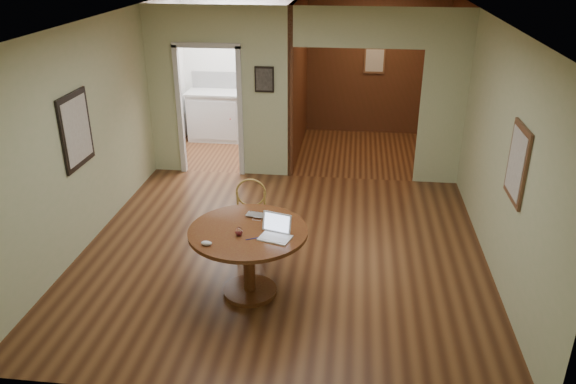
# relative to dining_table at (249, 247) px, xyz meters

# --- Properties ---
(floor) EXTENTS (5.00, 5.00, 0.00)m
(floor) POSITION_rel_dining_table_xyz_m (0.24, 0.92, -0.59)
(floor) COLOR #412212
(floor) RESTS_ON ground
(room_shell) EXTENTS (5.20, 7.50, 5.00)m
(room_shell) POSITION_rel_dining_table_xyz_m (-0.23, 4.02, 0.70)
(room_shell) COLOR white
(room_shell) RESTS_ON ground
(dining_table) EXTENTS (1.26, 1.26, 0.79)m
(dining_table) POSITION_rel_dining_table_xyz_m (0.00, 0.00, 0.00)
(dining_table) COLOR #5B3616
(dining_table) RESTS_ON ground
(chair) EXTENTS (0.43, 0.43, 0.96)m
(chair) POSITION_rel_dining_table_xyz_m (-0.14, 0.87, -0.05)
(chair) COLOR #A9813C
(chair) RESTS_ON ground
(open_laptop) EXTENTS (0.36, 0.35, 0.22)m
(open_laptop) POSITION_rel_dining_table_xyz_m (0.31, -0.09, 0.27)
(open_laptop) COLOR silver
(open_laptop) RESTS_ON dining_table
(closed_laptop) EXTENTS (0.34, 0.24, 0.02)m
(closed_laptop) POSITION_rel_dining_table_xyz_m (0.07, 0.27, 0.22)
(closed_laptop) COLOR #B4B4B9
(closed_laptop) RESTS_ON dining_table
(mouse) EXTENTS (0.12, 0.07, 0.05)m
(mouse) POSITION_rel_dining_table_xyz_m (-0.35, -0.37, 0.23)
(mouse) COLOR silver
(mouse) RESTS_ON dining_table
(wine_glass) EXTENTS (0.08, 0.08, 0.09)m
(wine_glass) POSITION_rel_dining_table_xyz_m (-0.07, -0.14, 0.25)
(wine_glass) COLOR white
(wine_glass) RESTS_ON dining_table
(pen) EXTENTS (0.13, 0.07, 0.01)m
(pen) POSITION_rel_dining_table_xyz_m (0.08, -0.19, 0.21)
(pen) COLOR navy
(pen) RESTS_ON dining_table
(kitchen_cabinet) EXTENTS (2.06, 0.60, 0.94)m
(kitchen_cabinet) POSITION_rel_dining_table_xyz_m (-1.11, 5.12, -0.11)
(kitchen_cabinet) COLOR silver
(kitchen_cabinet) RESTS_ON ground
(grocery_bag) EXTENTS (0.31, 0.28, 0.27)m
(grocery_bag) POSITION_rel_dining_table_xyz_m (-0.31, 5.12, 0.49)
(grocery_bag) COLOR beige
(grocery_bag) RESTS_ON kitchen_cabinet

